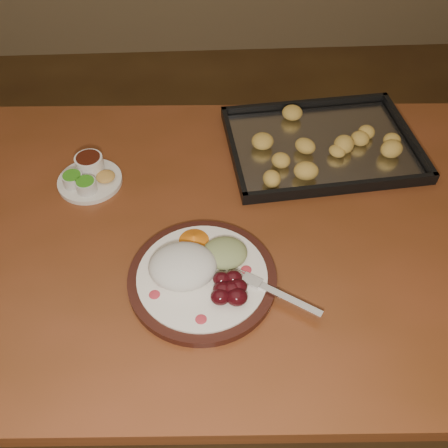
{
  "coord_description": "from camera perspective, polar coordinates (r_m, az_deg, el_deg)",
  "views": [
    {
      "loc": [
        0.29,
        -0.83,
        1.57
      ],
      "look_at": [
        0.33,
        -0.12,
        0.77
      ],
      "focal_mm": 40.0,
      "sensor_mm": 36.0,
      "label": 1
    }
  ],
  "objects": [
    {
      "name": "dining_table",
      "position": [
        1.17,
        -3.1,
        -3.3
      ],
      "size": [
        1.53,
        0.96,
        0.75
      ],
      "rotation": [
        0.0,
        0.0,
        -0.04
      ],
      "color": "brown",
      "rests_on": "ground"
    },
    {
      "name": "ground",
      "position": [
        1.8,
        -11.08,
        -14.04
      ],
      "size": [
        4.0,
        4.0,
        0.0
      ],
      "primitive_type": "plane",
      "color": "brown",
      "rests_on": "ground"
    },
    {
      "name": "dinner_plate",
      "position": [
        0.99,
        -2.69,
        -5.54
      ],
      "size": [
        0.37,
        0.29,
        0.07
      ],
      "rotation": [
        0.0,
        0.0,
        -0.43
      ],
      "color": "black",
      "rests_on": "dining_table"
    },
    {
      "name": "condiment_saucer",
      "position": [
        1.22,
        -15.24,
        5.34
      ],
      "size": [
        0.15,
        0.15,
        0.05
      ],
      "rotation": [
        0.0,
        0.0,
        -0.26
      ],
      "color": "silver",
      "rests_on": "dining_table"
    },
    {
      "name": "baking_tray",
      "position": [
        1.3,
        11.07,
        9.04
      ],
      "size": [
        0.49,
        0.38,
        0.05
      ],
      "rotation": [
        0.0,
        0.0,
        0.09
      ],
      "color": "black",
      "rests_on": "dining_table"
    }
  ]
}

